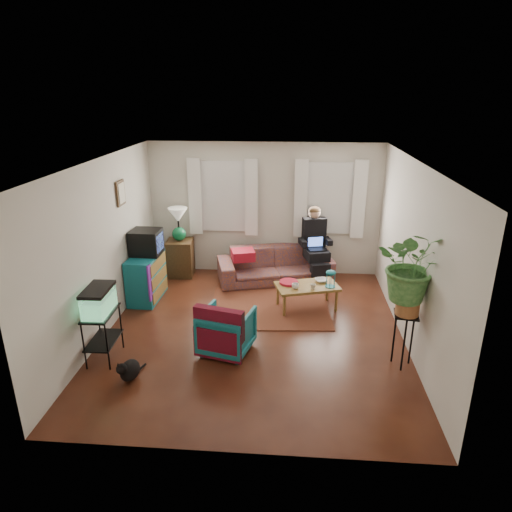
# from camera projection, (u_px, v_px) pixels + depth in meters

# --- Properties ---
(floor) EXTENTS (4.50, 5.00, 0.01)m
(floor) POSITION_uv_depth(u_px,v_px,m) (254.00, 332.00, 7.04)
(floor) COLOR #4F2B14
(floor) RESTS_ON ground
(ceiling) EXTENTS (4.50, 5.00, 0.01)m
(ceiling) POSITION_uv_depth(u_px,v_px,m) (254.00, 162.00, 6.15)
(ceiling) COLOR white
(ceiling) RESTS_ON wall_back
(wall_back) EXTENTS (4.50, 0.01, 2.60)m
(wall_back) POSITION_uv_depth(u_px,v_px,m) (264.00, 210.00, 8.93)
(wall_back) COLOR silver
(wall_back) RESTS_ON floor
(wall_front) EXTENTS (4.50, 0.01, 2.60)m
(wall_front) POSITION_uv_depth(u_px,v_px,m) (231.00, 343.00, 4.26)
(wall_front) COLOR silver
(wall_front) RESTS_ON floor
(wall_left) EXTENTS (0.01, 5.00, 2.60)m
(wall_left) POSITION_uv_depth(u_px,v_px,m) (103.00, 248.00, 6.76)
(wall_left) COLOR silver
(wall_left) RESTS_ON floor
(wall_right) EXTENTS (0.01, 5.00, 2.60)m
(wall_right) POSITION_uv_depth(u_px,v_px,m) (413.00, 257.00, 6.43)
(wall_right) COLOR silver
(wall_right) RESTS_ON floor
(window_left) EXTENTS (1.08, 0.04, 1.38)m
(window_left) POSITION_uv_depth(u_px,v_px,m) (224.00, 197.00, 8.89)
(window_left) COLOR white
(window_left) RESTS_ON wall_back
(window_right) EXTENTS (1.08, 0.04, 1.38)m
(window_right) POSITION_uv_depth(u_px,v_px,m) (330.00, 198.00, 8.74)
(window_right) COLOR white
(window_right) RESTS_ON wall_back
(curtains_left) EXTENTS (1.36, 0.06, 1.50)m
(curtains_left) POSITION_uv_depth(u_px,v_px,m) (223.00, 197.00, 8.81)
(curtains_left) COLOR white
(curtains_left) RESTS_ON wall_back
(curtains_right) EXTENTS (1.36, 0.06, 1.50)m
(curtains_right) POSITION_uv_depth(u_px,v_px,m) (330.00, 199.00, 8.66)
(curtains_right) COLOR white
(curtains_right) RESTS_ON wall_back
(picture_frame) EXTENTS (0.04, 0.32, 0.40)m
(picture_frame) POSITION_uv_depth(u_px,v_px,m) (121.00, 193.00, 7.33)
(picture_frame) COLOR #3D2616
(picture_frame) RESTS_ON wall_left
(area_rug) EXTENTS (2.10, 1.73, 0.01)m
(area_rug) POSITION_uv_depth(u_px,v_px,m) (270.00, 307.00, 7.81)
(area_rug) COLOR brown
(area_rug) RESTS_ON floor
(sofa) EXTENTS (2.32, 1.39, 0.85)m
(sofa) POSITION_uv_depth(u_px,v_px,m) (275.00, 260.00, 8.80)
(sofa) COLOR brown
(sofa) RESTS_ON floor
(seated_person) EXTENTS (0.70, 0.79, 1.30)m
(seated_person) POSITION_uv_depth(u_px,v_px,m) (315.00, 246.00, 8.85)
(seated_person) COLOR black
(seated_person) RESTS_ON sofa
(side_table) EXTENTS (0.53, 0.53, 0.73)m
(side_table) POSITION_uv_depth(u_px,v_px,m) (181.00, 258.00, 9.07)
(side_table) COLOR #3A2915
(side_table) RESTS_ON floor
(table_lamp) EXTENTS (0.40, 0.40, 0.67)m
(table_lamp) POSITION_uv_depth(u_px,v_px,m) (179.00, 225.00, 8.84)
(table_lamp) COLOR white
(table_lamp) RESTS_ON side_table
(dresser) EXTENTS (0.48, 0.92, 0.81)m
(dresser) POSITION_uv_depth(u_px,v_px,m) (146.00, 277.00, 8.02)
(dresser) COLOR navy
(dresser) RESTS_ON floor
(crt_tv) EXTENTS (0.51, 0.47, 0.43)m
(crt_tv) POSITION_uv_depth(u_px,v_px,m) (146.00, 242.00, 7.89)
(crt_tv) COLOR black
(crt_tv) RESTS_ON dresser
(aquarium_stand) EXTENTS (0.37, 0.64, 0.70)m
(aquarium_stand) POSITION_uv_depth(u_px,v_px,m) (103.00, 336.00, 6.24)
(aquarium_stand) COLOR black
(aquarium_stand) RESTS_ON floor
(aquarium) EXTENTS (0.33, 0.58, 0.37)m
(aquarium) POSITION_uv_depth(u_px,v_px,m) (98.00, 300.00, 6.06)
(aquarium) COLOR #7FD899
(aquarium) RESTS_ON aquarium_stand
(black_cat) EXTENTS (0.35, 0.43, 0.31)m
(black_cat) POSITION_uv_depth(u_px,v_px,m) (130.00, 368.00, 5.85)
(black_cat) COLOR black
(black_cat) RESTS_ON floor
(armchair) EXTENTS (0.82, 0.79, 0.70)m
(armchair) POSITION_uv_depth(u_px,v_px,m) (227.00, 329.00, 6.43)
(armchair) COLOR #115969
(armchair) RESTS_ON floor
(serape_throw) EXTENTS (0.72, 0.33, 0.58)m
(serape_throw) POSITION_uv_depth(u_px,v_px,m) (219.00, 328.00, 6.14)
(serape_throw) COLOR #9E0A0A
(serape_throw) RESTS_ON armchair
(coffee_table) EXTENTS (1.15, 0.83, 0.43)m
(coffee_table) POSITION_uv_depth(u_px,v_px,m) (307.00, 297.00, 7.73)
(coffee_table) COLOR brown
(coffee_table) RESTS_ON floor
(cup_a) EXTENTS (0.14, 0.14, 0.09)m
(cup_a) POSITION_uv_depth(u_px,v_px,m) (295.00, 286.00, 7.51)
(cup_a) COLOR white
(cup_a) RESTS_ON coffee_table
(cup_b) EXTENTS (0.12, 0.12, 0.09)m
(cup_b) POSITION_uv_depth(u_px,v_px,m) (313.00, 287.00, 7.49)
(cup_b) COLOR beige
(cup_b) RESTS_ON coffee_table
(bowl) EXTENTS (0.25, 0.25, 0.05)m
(bowl) POSITION_uv_depth(u_px,v_px,m) (321.00, 280.00, 7.79)
(bowl) COLOR white
(bowl) RESTS_ON coffee_table
(snack_tray) EXTENTS (0.40, 0.40, 0.04)m
(snack_tray) POSITION_uv_depth(u_px,v_px,m) (289.00, 282.00, 7.72)
(snack_tray) COLOR #B21414
(snack_tray) RESTS_ON coffee_table
(birdcage) EXTENTS (0.21, 0.21, 0.30)m
(birdcage) POSITION_uv_depth(u_px,v_px,m) (331.00, 278.00, 7.54)
(birdcage) COLOR #115B6B
(birdcage) RESTS_ON coffee_table
(plant_stand) EXTENTS (0.37, 0.37, 0.77)m
(plant_stand) POSITION_uv_depth(u_px,v_px,m) (403.00, 340.00, 6.07)
(plant_stand) COLOR black
(plant_stand) RESTS_ON floor
(potted_plant) EXTENTS (0.99, 0.89, 0.98)m
(potted_plant) POSITION_uv_depth(u_px,v_px,m) (411.00, 276.00, 5.75)
(potted_plant) COLOR #599947
(potted_plant) RESTS_ON plant_stand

